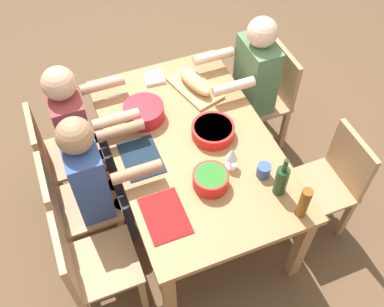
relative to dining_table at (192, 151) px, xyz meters
name	(u,v)px	position (x,y,z in m)	size (l,w,h in m)	color
ground_plane	(192,205)	(0.00, 0.00, -0.65)	(8.00, 8.00, 0.00)	brown
dining_table	(192,151)	(0.00, 0.00, 0.00)	(1.61, 0.99, 0.74)	#9E7044
chair_far_left	(269,94)	(-0.44, 0.82, -0.17)	(0.40, 0.40, 0.85)	#A87F56
diner_far_left	(250,79)	(-0.44, 0.64, 0.04)	(0.41, 0.53, 1.20)	#2D2D38
chair_near_center	(72,205)	(0.00, -0.82, -0.17)	(0.40, 0.40, 0.85)	#A87F56
diner_near_center	(95,176)	(0.00, -0.64, 0.04)	(0.41, 0.53, 1.20)	#2D2D38
chair_near_left	(59,154)	(-0.44, -0.82, -0.17)	(0.40, 0.40, 0.85)	#A87F56
diner_near_left	(79,126)	(-0.44, -0.64, 0.04)	(0.41, 0.53, 1.20)	#2D2D38
chair_far_right	(331,180)	(0.44, 0.82, -0.17)	(0.40, 0.40, 0.85)	#A87F56
chair_near_right	(89,265)	(0.44, -0.82, -0.17)	(0.40, 0.40, 0.85)	#A87F56
serving_bowl_fruit	(213,130)	(-0.01, 0.15, 0.13)	(0.28, 0.28, 0.08)	red
serving_bowl_pasta	(144,111)	(-0.32, -0.21, 0.14)	(0.27, 0.27, 0.10)	#B21923
serving_bowl_greens	(211,179)	(0.34, -0.02, 0.14)	(0.21, 0.21, 0.10)	red
cutting_board	(195,88)	(-0.45, 0.20, 0.10)	(0.40, 0.22, 0.02)	tan
bread_loaf	(195,82)	(-0.45, 0.20, 0.15)	(0.32, 0.11, 0.09)	tan
wine_bottle	(281,180)	(0.53, 0.33, 0.19)	(0.08, 0.08, 0.29)	#193819
beer_bottle	(304,203)	(0.70, 0.37, 0.20)	(0.06, 0.06, 0.22)	brown
wine_glass	(232,155)	(0.26, 0.15, 0.20)	(0.08, 0.08, 0.17)	silver
placemat_near_center	(141,158)	(0.00, -0.34, 0.09)	(0.32, 0.23, 0.01)	#142333
fork_near_left	(116,96)	(-0.58, -0.34, 0.09)	(0.02, 0.17, 0.01)	silver
cup_far_right	(264,170)	(0.39, 0.30, 0.13)	(0.08, 0.08, 0.08)	#334C8C
placemat_near_right	(165,216)	(0.44, -0.34, 0.09)	(0.32, 0.23, 0.01)	maroon
napkin_stack	(154,78)	(-0.65, -0.04, 0.10)	(0.14, 0.14, 0.02)	white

